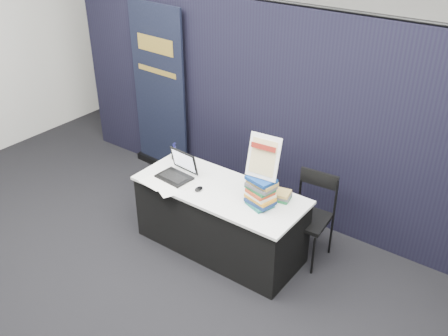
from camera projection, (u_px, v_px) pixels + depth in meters
floor at (188, 274)px, 5.06m from camera, size 8.00×8.00×0.00m
wall_back at (367, 23)px, 6.99m from camera, size 8.00×0.02×3.50m
drape_partition at (276, 114)px, 5.58m from camera, size 6.00×0.08×2.40m
display_table at (220, 219)px, 5.25m from camera, size 1.80×0.75×0.75m
laptop at (177, 171)px, 5.25m from camera, size 0.38×0.31×0.27m
mouse at (199, 189)px, 5.03m from camera, size 0.07×0.11×0.03m
brochure_left at (155, 182)px, 5.17m from camera, size 0.32×0.24×0.00m
brochure_mid at (168, 190)px, 5.04m from camera, size 0.31×0.28×0.00m
brochure_right at (182, 183)px, 5.17m from camera, size 0.28×0.21×0.00m
pen_cup at (175, 155)px, 5.60m from camera, size 0.09×0.09×0.10m
book_stack_tall at (260, 192)px, 4.74m from camera, size 0.29×0.25×0.30m
book_stack_short at (280, 196)px, 4.87m from camera, size 0.23×0.19×0.09m
info_sign at (263, 157)px, 4.58m from camera, size 0.32×0.17×0.43m
pullup_banner at (160, 101)px, 6.48m from camera, size 0.95×0.15×2.23m
stacking_chair at (309, 213)px, 5.09m from camera, size 0.46×0.46×0.93m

